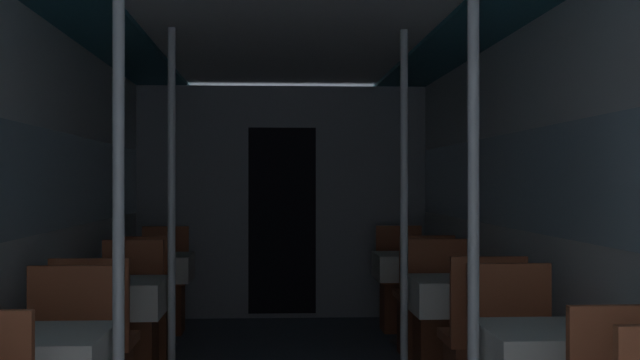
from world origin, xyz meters
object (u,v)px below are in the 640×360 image
at_px(support_pole_left_2, 172,214).
at_px(chair_left_near_3, 145,319).
at_px(dining_table_right_2, 460,301).
at_px(support_pole_left_1, 119,231).
at_px(support_pole_right_1, 473,230).
at_px(support_pole_right_2, 404,214).
at_px(chair_left_far_2, 129,335).
at_px(chair_right_far_3, 401,297).
at_px(dining_table_left_2, 114,304).
at_px(dining_table_left_3, 155,272).
at_px(chair_left_far_3, 163,299).
at_px(chair_right_near_3, 423,316).
at_px(dining_table_right_3, 412,271).
at_px(chair_right_far_2, 442,332).

bearing_deg(support_pole_left_2, chair_left_near_3, 104.80).
bearing_deg(chair_left_near_3, dining_table_right_2, -31.74).
xyz_separation_m(support_pole_left_1, dining_table_right_2, (1.72, 1.83, -0.53)).
bearing_deg(support_pole_right_1, support_pole_right_2, 90.00).
relative_size(chair_left_far_2, chair_right_far_3, 1.00).
relative_size(support_pole_left_1, support_pole_right_2, 1.00).
bearing_deg(support_pole_right_2, dining_table_right_2, 0.00).
xyz_separation_m(dining_table_left_2, support_pole_right_2, (1.72, -0.00, 0.53)).
bearing_deg(support_pole_right_1, dining_table_left_2, 133.22).
distance_m(dining_table_left_3, chair_left_far_3, 0.63).
height_order(chair_left_far_2, chair_left_far_3, same).
xyz_separation_m(chair_right_near_3, chair_right_far_3, (0.00, 1.12, 0.00)).
height_order(dining_table_right_3, chair_right_near_3, chair_right_near_3).
height_order(support_pole_left_2, dining_table_left_3, support_pole_left_2).
distance_m(chair_left_far_2, chair_left_far_3, 1.83).
xyz_separation_m(dining_table_right_3, chair_right_near_3, (0.00, -0.56, -0.28)).
height_order(dining_table_right_2, chair_right_near_3, chair_right_near_3).
distance_m(dining_table_right_3, chair_right_far_3, 0.63).
height_order(chair_left_far_2, dining_table_left_3, chair_left_far_2).
distance_m(chair_left_far_2, support_pole_right_1, 3.05).
height_order(dining_table_right_2, chair_right_far_3, chair_right_far_3).
bearing_deg(chair_left_far_3, dining_table_right_3, 164.80).
relative_size(chair_left_far_2, dining_table_left_3, 1.27).
relative_size(dining_table_left_2, chair_left_far_3, 0.79).
height_order(support_pole_left_1, support_pole_right_2, same).
distance_m(support_pole_right_2, dining_table_right_3, 1.93).
distance_m(chair_left_far_2, dining_table_right_2, 2.15).
bearing_deg(chair_left_far_3, dining_table_left_2, 90.00).
distance_m(dining_table_left_2, dining_table_left_3, 1.83).
xyz_separation_m(support_pole_left_1, support_pole_right_2, (1.38, 1.83, 0.00)).
xyz_separation_m(support_pole_right_1, dining_table_right_2, (0.34, 1.83, -0.53)).
bearing_deg(support_pole_left_1, support_pole_right_2, 52.91).
xyz_separation_m(chair_left_far_3, dining_table_right_2, (2.06, -2.39, 0.28)).
bearing_deg(chair_right_far_2, dining_table_left_2, 15.20).
bearing_deg(dining_table_right_2, support_pole_right_1, -100.40).
bearing_deg(dining_table_right_2, chair_left_near_3, 148.26).
height_order(dining_table_left_2, chair_right_near_3, chair_right_near_3).
distance_m(support_pole_right_1, chair_right_far_2, 2.54).
distance_m(support_pole_left_1, chair_right_near_3, 3.64).
distance_m(chair_left_near_3, chair_left_far_3, 1.12).
height_order(chair_right_far_2, support_pole_right_2, support_pole_right_2).
relative_size(dining_table_left_2, support_pole_right_2, 0.32).
bearing_deg(chair_left_near_3, dining_table_left_2, -90.00).
relative_size(chair_left_far_3, dining_table_right_3, 1.27).
relative_size(dining_table_left_2, dining_table_right_2, 1.00).
bearing_deg(chair_right_far_2, chair_left_near_3, -19.13).
distance_m(chair_left_far_2, dining_table_left_3, 1.30).
relative_size(support_pole_left_1, chair_left_far_3, 2.44).
xyz_separation_m(support_pole_left_1, chair_right_far_3, (1.72, 4.22, -0.81)).
xyz_separation_m(dining_table_right_2, chair_right_near_3, (0.00, 1.27, -0.28)).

